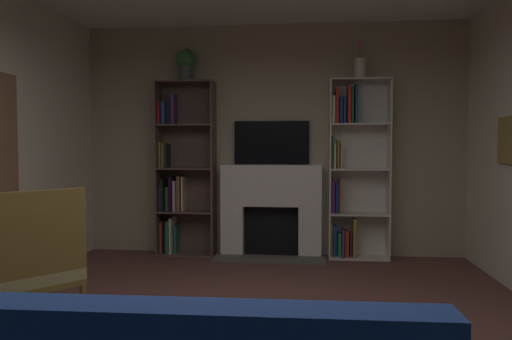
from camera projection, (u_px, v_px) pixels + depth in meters
wall_back_accent at (272, 140)px, 5.95m from camera, size 4.78×0.06×2.84m
fireplace at (271, 207)px, 5.84m from camera, size 1.32×0.54×1.12m
tv at (272, 143)px, 5.89m from camera, size 0.92×0.06×0.53m
bookshelf_left at (181, 175)px, 5.95m from camera, size 0.71×0.31×2.14m
bookshelf_right at (352, 170)px, 5.73m from camera, size 0.71×0.30×2.14m
potted_plant at (185, 62)px, 5.83m from camera, size 0.24×0.24×0.39m
vase_with_flowers at (360, 68)px, 5.62m from camera, size 0.14×0.14×0.44m
armchair at (24, 266)px, 3.25m from camera, size 0.90×0.91×1.05m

